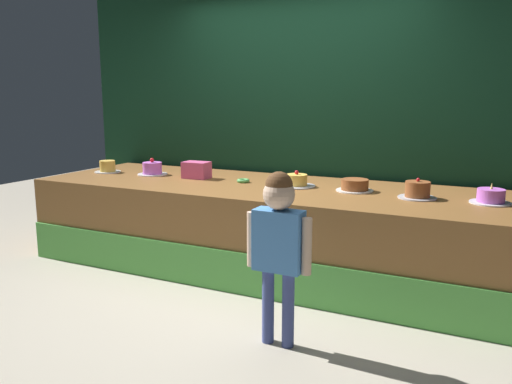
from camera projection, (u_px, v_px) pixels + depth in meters
name	position (u px, v px, depth m)	size (l,w,h in m)	color
ground_plane	(231.00, 292.00, 4.05)	(12.00, 12.00, 0.00)	#BCB29E
stage_platform	(267.00, 227.00, 4.57)	(4.22, 1.36, 0.75)	brown
curtain_backdrop	(300.00, 115.00, 5.08)	(5.00, 0.08, 2.67)	#113823
child_figure	(279.00, 235.00, 3.08)	(0.42, 0.19, 1.09)	#3F4C8C
pink_box	(196.00, 170.00, 4.88)	(0.24, 0.17, 0.16)	#E75694
donut	(243.00, 181.00, 4.65)	(0.12, 0.12, 0.03)	#59B259
cake_far_left	(108.00, 167.00, 5.25)	(0.26, 0.26, 0.12)	white
cake_left	(152.00, 169.00, 5.09)	(0.29, 0.29, 0.17)	white
cake_center_left	(297.00, 181.00, 4.44)	(0.33, 0.33, 0.14)	silver
cake_center_right	(355.00, 186.00, 4.22)	(0.31, 0.31, 0.10)	white
cake_right	(417.00, 191.00, 3.92)	(0.29, 0.29, 0.16)	silver
cake_far_right	(491.00, 197.00, 3.74)	(0.29, 0.29, 0.15)	silver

